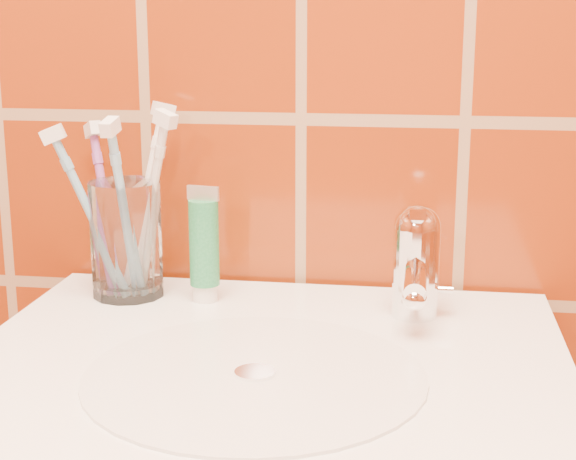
# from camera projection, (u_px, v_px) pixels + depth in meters

# --- Properties ---
(glass_tumbler) EXTENTS (0.09, 0.09, 0.13)m
(glass_tumbler) POSITION_uv_depth(u_px,v_px,m) (127.00, 239.00, 0.98)
(glass_tumbler) COLOR white
(glass_tumbler) RESTS_ON pedestal_sink
(toothpaste_tube) EXTENTS (0.04, 0.03, 0.13)m
(toothpaste_tube) POSITION_uv_depth(u_px,v_px,m) (204.00, 248.00, 0.96)
(toothpaste_tube) COLOR white
(toothpaste_tube) RESTS_ON pedestal_sink
(faucet) EXTENTS (0.05, 0.11, 0.12)m
(faucet) POSITION_uv_depth(u_px,v_px,m) (416.00, 258.00, 0.91)
(faucet) COLOR white
(faucet) RESTS_ON pedestal_sink
(toothbrush_0) EXTENTS (0.13, 0.11, 0.22)m
(toothbrush_0) POSITION_uv_depth(u_px,v_px,m) (150.00, 207.00, 0.96)
(toothbrush_0) COLOR silver
(toothbrush_0) RESTS_ON glass_tumbler
(toothbrush_1) EXTENTS (0.13, 0.11, 0.20)m
(toothbrush_1) POSITION_uv_depth(u_px,v_px,m) (91.00, 215.00, 0.96)
(toothbrush_1) COLOR #6FA4C6
(toothbrush_1) RESTS_ON glass_tumbler
(toothbrush_2) EXTENTS (0.14, 0.15, 0.21)m
(toothbrush_2) POSITION_uv_depth(u_px,v_px,m) (106.00, 210.00, 0.99)
(toothbrush_2) COLOR #8B499C
(toothbrush_2) RESTS_ON glass_tumbler
(toothbrush_3) EXTENTS (0.04, 0.13, 0.22)m
(toothbrush_3) POSITION_uv_depth(u_px,v_px,m) (125.00, 213.00, 0.94)
(toothbrush_3) COLOR #7DB6DE
(toothbrush_3) RESTS_ON glass_tumbler
(toothbrush_4) EXTENTS (0.12, 0.11, 0.22)m
(toothbrush_4) POSITION_uv_depth(u_px,v_px,m) (145.00, 200.00, 0.99)
(toothbrush_4) COLOR white
(toothbrush_4) RESTS_ON glass_tumbler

